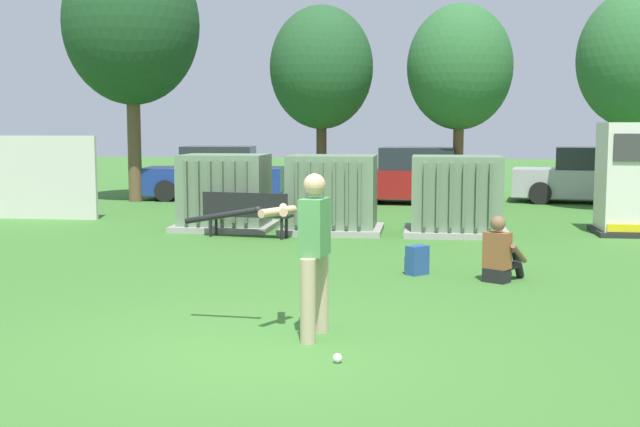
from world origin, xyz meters
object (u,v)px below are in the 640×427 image
object	(u,v)px
batter	(309,246)
seated_spectator	(500,255)
transformer_mid_east	(456,196)
sports_ball	(337,358)
transformer_west	(225,193)
transformer_mid_west	(332,195)
parked_car_left_of_center	(414,177)
parked_car_right_of_center	(589,177)
park_bench	(247,211)
backpack	(417,260)
generator_enclosure	(636,179)
parked_car_leftmost	(215,175)

from	to	relation	value
batter	seated_spectator	distance (m)	4.14
transformer_mid_east	sports_ball	bearing A→B (deg)	-98.71
transformer_west	transformer_mid_west	size ratio (longest dim) A/B	1.00
parked_car_left_of_center	parked_car_right_of_center	xyz separation A→B (m)	(5.04, 0.82, 0.00)
parked_car_left_of_center	parked_car_right_of_center	world-z (taller)	same
park_bench	backpack	bearing A→B (deg)	-46.13
transformer_mid_east	sports_ball	world-z (taller)	transformer_mid_east
transformer_west	park_bench	bearing A→B (deg)	-58.85
transformer_mid_west	backpack	distance (m)	5.02
park_bench	backpack	xyz separation A→B (m)	(3.42, -3.56, -0.32)
transformer_west	transformer_mid_east	xyz separation A→B (m)	(4.93, -0.20, 0.00)
transformer_mid_west	parked_car_right_of_center	size ratio (longest dim) A/B	0.48
generator_enclosure	parked_car_left_of_center	world-z (taller)	generator_enclosure
transformer_mid_east	park_bench	world-z (taller)	transformer_mid_east
transformer_mid_east	backpack	size ratio (longest dim) A/B	4.77
parked_car_left_of_center	sports_ball	bearing A→B (deg)	-91.64
sports_ball	parked_car_leftmost	bearing A→B (deg)	108.76
transformer_mid_west	batter	bearing A→B (deg)	-84.94
batter	parked_car_leftmost	world-z (taller)	batter
seated_spectator	transformer_west	bearing A→B (deg)	136.07
batter	parked_car_leftmost	bearing A→B (deg)	108.44
generator_enclosure	batter	xyz separation A→B (m)	(-5.47, -8.90, -0.16)
transformer_west	parked_car_right_of_center	distance (m)	11.56
batter	sports_ball	size ratio (longest dim) A/B	19.33
seated_spectator	parked_car_right_of_center	world-z (taller)	parked_car_right_of_center
park_bench	transformer_mid_east	bearing A→B (deg)	14.38
transformer_mid_west	transformer_mid_east	xyz separation A→B (m)	(2.57, -0.02, 0.00)
parked_car_right_of_center	park_bench	bearing A→B (deg)	-134.03
seated_spectator	parked_car_right_of_center	size ratio (longest dim) A/B	0.22
parked_car_right_of_center	seated_spectator	bearing A→B (deg)	-106.19
batter	parked_car_right_of_center	bearing A→B (deg)	69.60
generator_enclosure	parked_car_left_of_center	bearing A→B (deg)	127.04
transformer_mid_east	backpack	bearing A→B (deg)	-99.08
transformer_west	parked_car_right_of_center	size ratio (longest dim) A/B	0.48
batter	seated_spectator	world-z (taller)	batter
backpack	batter	bearing A→B (deg)	-106.00
transformer_mid_west	backpack	bearing A→B (deg)	-68.53
seated_spectator	parked_car_left_of_center	bearing A→B (deg)	97.01
transformer_west	parked_car_left_of_center	xyz separation A→B (m)	(3.96, 6.43, -0.04)
transformer_mid_east	parked_car_left_of_center	xyz separation A→B (m)	(-0.97, 6.63, -0.04)
sports_ball	parked_car_leftmost	xyz separation A→B (m)	(-5.57, 16.41, 0.71)
sports_ball	parked_car_right_of_center	world-z (taller)	parked_car_right_of_center
transformer_mid_east	parked_car_right_of_center	bearing A→B (deg)	61.33
transformer_mid_west	parked_car_leftmost	world-z (taller)	same
parked_car_leftmost	parked_car_right_of_center	world-z (taller)	same
generator_enclosure	sports_ball	size ratio (longest dim) A/B	25.56
transformer_west	sports_ball	xyz separation A→B (m)	(3.51, -9.49, -0.74)
parked_car_leftmost	transformer_west	bearing A→B (deg)	-73.38
transformer_mid_west	batter	size ratio (longest dim) A/B	1.21
generator_enclosure	parked_car_right_of_center	size ratio (longest dim) A/B	0.52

